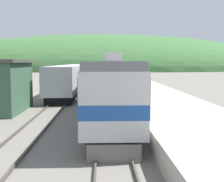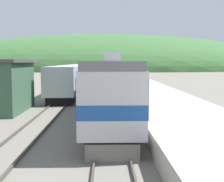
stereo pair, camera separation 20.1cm
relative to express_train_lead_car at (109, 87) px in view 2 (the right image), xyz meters
name	(u,v)px [view 2 (the right image)]	position (x,y,z in m)	size (l,w,h in m)	color
track_main	(106,80)	(0.00, 44.07, -2.13)	(1.52, 180.00, 0.16)	#4C443D
track_siding	(85,80)	(-4.52, 44.07, -2.13)	(1.52, 180.00, 0.16)	#4C443D
platform	(138,85)	(4.63, 24.07, -1.71)	(5.92, 140.00, 1.00)	#BCB5A5
distant_hills	(105,70)	(0.00, 134.36, -2.21)	(186.55, 83.95, 34.64)	#3D6B38
express_train_lead_car	(109,87)	(0.00, 0.00, 0.00)	(2.85, 21.76, 4.39)	black
carriage_second	(107,75)	(0.00, 21.76, -0.01)	(2.84, 19.54, 4.03)	black
carriage_third	(106,70)	(0.00, 42.18, -0.01)	(2.84, 19.54, 4.03)	black
carriage_fourth	(106,68)	(0.00, 62.60, -0.01)	(2.84, 19.54, 4.03)	black
siding_train	(74,77)	(-4.52, 20.74, -0.37)	(2.90, 31.36, 3.56)	black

